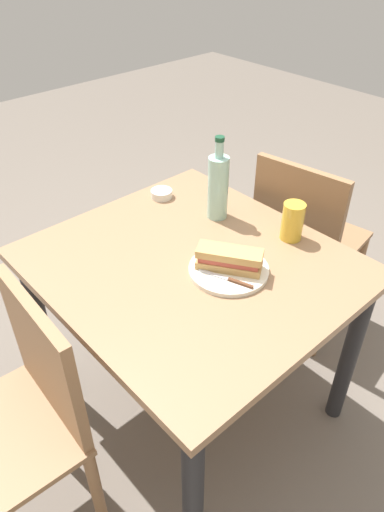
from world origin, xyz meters
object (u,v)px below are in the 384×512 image
object	(u,v)px
plate_near	(229,270)
water_bottle	(218,186)
chair_far	(22,418)
beer_glass	(293,221)
knife_near	(229,279)
baguette_sandwich_near	(229,259)
chair_near	(303,239)
dining_table	(192,288)
olive_bowl	(162,194)

from	to	relation	value
plate_near	water_bottle	xyz separation A→B (m)	(0.26, -0.20, 0.12)
chair_far	beer_glass	distance (m)	1.03
plate_near	knife_near	distance (m)	0.06
baguette_sandwich_near	knife_near	world-z (taller)	baguette_sandwich_near
knife_near	water_bottle	size ratio (longest dim) A/B	0.57
chair_near	plate_near	distance (m)	0.64
dining_table	beer_glass	bearing A→B (deg)	-110.85
chair_far	plate_near	world-z (taller)	chair_far
knife_near	olive_bowl	distance (m)	0.57
water_bottle	baguette_sandwich_near	bearing A→B (deg)	141.89
chair_near	baguette_sandwich_near	size ratio (longest dim) A/B	4.25
chair_near	baguette_sandwich_near	distance (m)	0.66
dining_table	baguette_sandwich_near	distance (m)	0.21
baguette_sandwich_near	beer_glass	xyz separation A→B (m)	(-0.01, -0.29, 0.02)
beer_glass	chair_far	bearing A→B (deg)	82.70
chair_near	water_bottle	xyz separation A→B (m)	(0.13, 0.39, 0.34)
dining_table	olive_bowl	size ratio (longest dim) A/B	11.59
chair_far	chair_near	distance (m)	1.28
knife_near	chair_near	bearing A→B (deg)	-75.40
chair_far	olive_bowl	bearing A→B (deg)	-64.85
chair_near	plate_near	size ratio (longest dim) A/B	3.49
knife_near	water_bottle	xyz separation A→B (m)	(0.30, -0.24, 0.11)
chair_far	knife_near	xyz separation A→B (m)	(-0.15, -0.64, 0.23)
chair_far	water_bottle	distance (m)	0.96
baguette_sandwich_near	olive_bowl	size ratio (longest dim) A/B	2.46
beer_glass	dining_table	bearing A→B (deg)	69.15
knife_near	beer_glass	distance (m)	0.34
chair_near	olive_bowl	size ratio (longest dim) A/B	10.44
water_bottle	olive_bowl	size ratio (longest dim) A/B	3.66
chair_near	olive_bowl	distance (m)	0.63
beer_glass	chair_near	bearing A→B (deg)	-65.70
dining_table	water_bottle	xyz separation A→B (m)	(0.14, -0.25, 0.24)
beer_glass	olive_bowl	xyz separation A→B (m)	(0.51, 0.15, -0.05)
chair_far	knife_near	distance (m)	0.70
chair_far	olive_bowl	xyz separation A→B (m)	(0.39, -0.83, 0.23)
baguette_sandwich_near	water_bottle	bearing A→B (deg)	-38.11
chair_near	water_bottle	bearing A→B (deg)	71.13
chair_far	baguette_sandwich_near	xyz separation A→B (m)	(-0.11, -0.69, 0.26)
chair_far	dining_table	bearing A→B (deg)	-89.66
chair_far	baguette_sandwich_near	size ratio (longest dim) A/B	4.25
olive_bowl	chair_near	bearing A→B (deg)	-129.85
chair_near	plate_near	xyz separation A→B (m)	(-0.12, 0.59, 0.22)
olive_bowl	water_bottle	bearing A→B (deg)	-165.63
plate_near	chair_near	bearing A→B (deg)	-78.19
beer_glass	olive_bowl	world-z (taller)	beer_glass
baguette_sandwich_near	knife_near	size ratio (longest dim) A/B	1.19
chair_far	water_bottle	xyz separation A→B (m)	(0.14, -0.89, 0.34)
plate_near	dining_table	bearing A→B (deg)	22.69
knife_near	plate_near	bearing A→B (deg)	-46.24
plate_near	beer_glass	xyz separation A→B (m)	(-0.01, -0.29, 0.06)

